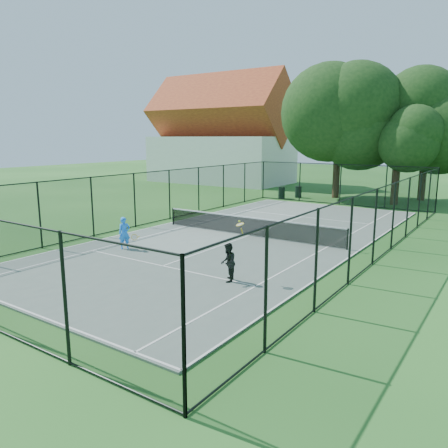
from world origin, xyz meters
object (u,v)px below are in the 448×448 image
Objects in this scene: trash_bin_left at (282,192)px; player_blue at (125,233)px; player_black at (228,262)px; tennis_net at (249,225)px; trash_bin_right at (298,192)px.

trash_bin_left is 19.04m from player_blue.
trash_bin_left is at bearing 95.77° from player_blue.
trash_bin_left is at bearing 112.11° from player_black.
tennis_net is 4.81× the size of player_black.
trash_bin_right is at bearing 53.70° from trash_bin_left.
player_blue reaches higher than trash_bin_right.
player_blue is (1.91, -18.94, 0.28)m from trash_bin_left.
trash_bin_left is 1.54m from trash_bin_right.
player_blue is at bearing -120.88° from tennis_net.
trash_bin_left is at bearing -126.30° from trash_bin_right.
trash_bin_right is (-4.19, 14.85, -0.10)m from tennis_net.
tennis_net is 7.18m from player_black.
player_black is at bearing -67.89° from trash_bin_left.
trash_bin_right is 22.55m from player_black.
trash_bin_left is (-5.10, 13.61, -0.09)m from tennis_net.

